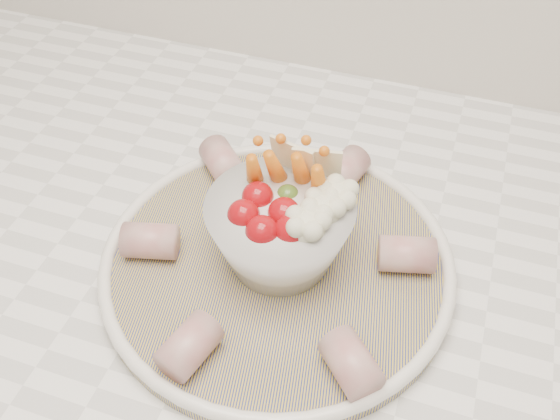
% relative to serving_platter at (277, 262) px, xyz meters
% --- Properties ---
extents(serving_platter, '(0.37, 0.37, 0.02)m').
position_rel_serving_platter_xyz_m(serving_platter, '(0.00, 0.00, 0.00)').
color(serving_platter, navy).
rests_on(serving_platter, kitchen_counter).
extents(veggie_bowl, '(0.13, 0.13, 0.11)m').
position_rel_serving_platter_xyz_m(veggie_bowl, '(0.00, 0.00, 0.04)').
color(veggie_bowl, silver).
rests_on(veggie_bowl, serving_platter).
extents(cured_meat_rolls, '(0.27, 0.29, 0.03)m').
position_rel_serving_platter_xyz_m(cured_meat_rolls, '(0.00, -0.00, 0.02)').
color(cured_meat_rolls, '#A74C4E').
rests_on(cured_meat_rolls, serving_platter).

